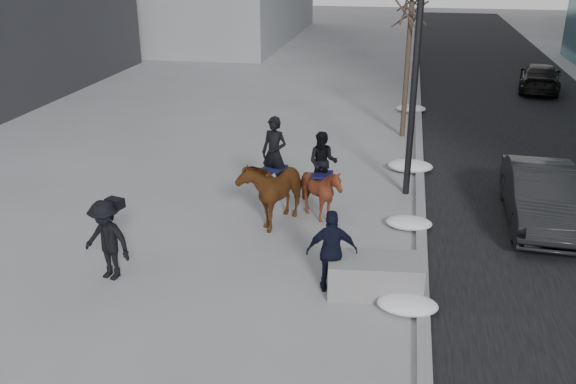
% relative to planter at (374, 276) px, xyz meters
% --- Properties ---
extents(ground, '(120.00, 120.00, 0.00)m').
position_rel_planter_xyz_m(ground, '(-2.03, 0.14, -0.37)').
color(ground, gray).
rests_on(ground, ground).
extents(road, '(8.00, 90.00, 0.01)m').
position_rel_planter_xyz_m(road, '(4.97, 10.14, -0.37)').
color(road, black).
rests_on(road, ground).
extents(curb, '(0.25, 90.00, 0.12)m').
position_rel_planter_xyz_m(curb, '(0.97, 10.14, -0.31)').
color(curb, gray).
rests_on(curb, ground).
extents(planter, '(1.95, 1.13, 0.74)m').
position_rel_planter_xyz_m(planter, '(0.00, 0.00, 0.00)').
color(planter, gray).
rests_on(planter, ground).
extents(car_near, '(1.69, 4.46, 1.45)m').
position_rel_planter_xyz_m(car_near, '(3.86, 4.13, 0.35)').
color(car_near, black).
rests_on(car_near, ground).
extents(car_far, '(2.53, 4.66, 1.28)m').
position_rel_planter_xyz_m(car_far, '(6.64, 19.77, 0.27)').
color(car_far, black).
rests_on(car_far, ground).
extents(tree_near, '(1.20, 1.20, 5.24)m').
position_rel_planter_xyz_m(tree_near, '(0.37, 11.07, 2.25)').
color(tree_near, '#392D21').
rests_on(tree_near, ground).
extents(tree_far, '(1.20, 1.20, 4.81)m').
position_rel_planter_xyz_m(tree_far, '(0.37, 20.15, 2.03)').
color(tree_far, '#33291E').
rests_on(tree_far, ground).
extents(mounted_left, '(1.54, 2.26, 2.68)m').
position_rel_planter_xyz_m(mounted_left, '(-2.71, 3.00, 0.62)').
color(mounted_left, '#512E10').
rests_on(mounted_left, ground).
extents(mounted_right, '(1.21, 1.36, 2.28)m').
position_rel_planter_xyz_m(mounted_right, '(-1.54, 3.31, 0.54)').
color(mounted_right, '#441B0D').
rests_on(mounted_right, ground).
extents(feeder, '(1.09, 0.96, 1.75)m').
position_rel_planter_xyz_m(feeder, '(-0.86, -0.07, 0.51)').
color(feeder, black).
rests_on(feeder, ground).
extents(camera_crew, '(1.27, 0.93, 1.75)m').
position_rel_planter_xyz_m(camera_crew, '(-5.49, -0.45, 0.51)').
color(camera_crew, black).
rests_on(camera_crew, ground).
extents(lamppost, '(0.25, 0.95, 9.09)m').
position_rel_planter_xyz_m(lamppost, '(0.57, 5.52, 4.62)').
color(lamppost, black).
rests_on(lamppost, ground).
extents(snow_piles, '(1.38, 15.89, 0.35)m').
position_rel_planter_xyz_m(snow_piles, '(0.67, 6.58, -0.21)').
color(snow_piles, white).
rests_on(snow_piles, ground).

